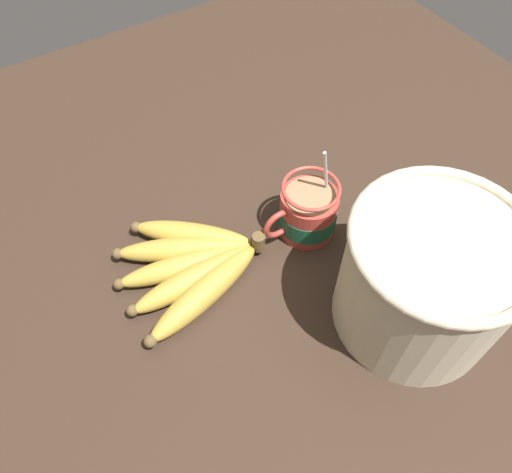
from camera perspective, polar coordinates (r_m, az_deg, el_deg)
name	(u,v)px	position (r cm, az deg, el deg)	size (l,w,h in cm)	color
table	(274,251)	(80.13, 2.12, -1.66)	(137.41, 137.41, 3.73)	#332319
coffee_mug	(307,211)	(77.59, 5.81, 2.86)	(12.68, 9.09, 16.08)	#B23D33
banana_bunch	(193,265)	(74.65, -7.22, -3.21)	(22.71, 22.22, 4.37)	brown
woven_basket	(426,278)	(67.30, 18.90, -4.46)	(22.76, 22.76, 18.86)	beige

